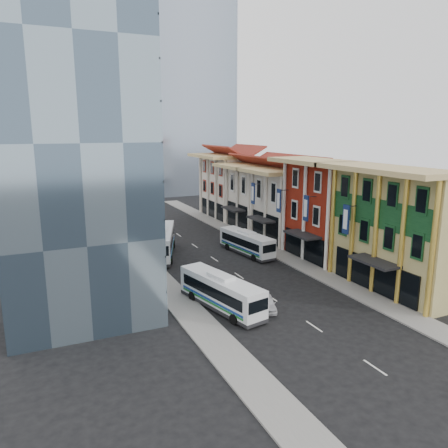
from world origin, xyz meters
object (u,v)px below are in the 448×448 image
office_tower (64,139)px  bus_left_near (221,291)px  sedan_left (267,303)px  shophouse_tan (408,230)px  bus_left_far (162,241)px  bus_right (246,242)px

office_tower → bus_left_near: office_tower is taller
sedan_left → bus_left_near: bearing=173.1°
office_tower → bus_left_near: 21.00m
shophouse_tan → bus_left_far: 29.14m
shophouse_tan → bus_left_near: size_ratio=1.37×
shophouse_tan → bus_left_near: bearing=172.5°
bus_left_near → sedan_left: bus_left_near is taller
office_tower → bus_left_near: size_ratio=2.93×
sedan_left → office_tower: bearing=159.6°
bus_left_far → bus_right: (10.25, -3.82, -0.34)m
office_tower → sedan_left: office_tower is taller
bus_left_near → sedan_left: (3.64, -1.93, -1.01)m
office_tower → sedan_left: 24.77m
bus_left_far → sedan_left: bearing=-59.7°
shophouse_tan → bus_left_near: shophouse_tan is taller
shophouse_tan → bus_left_far: (-19.50, 21.26, -4.10)m
sedan_left → bus_left_far: bearing=121.0°
bus_left_far → office_tower: bearing=-127.5°
bus_left_far → bus_left_near: bearing=-69.8°
shophouse_tan → sedan_left: shophouse_tan is taller
bus_left_near → office_tower: bearing=122.7°
bus_right → shophouse_tan: bearing=-69.7°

